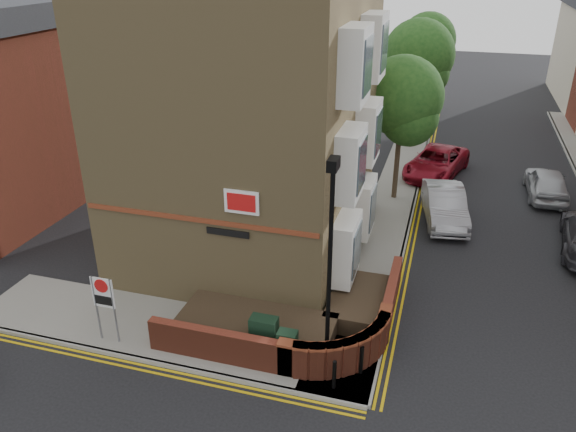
# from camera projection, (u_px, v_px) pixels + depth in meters

# --- Properties ---
(ground) EXTENTS (120.00, 120.00, 0.00)m
(ground) POSITION_uv_depth(u_px,v_px,m) (260.00, 386.00, 15.51)
(ground) COLOR black
(ground) RESTS_ON ground
(pavement_corner) EXTENTS (13.00, 3.00, 0.12)m
(pavement_corner) POSITION_uv_depth(u_px,v_px,m) (170.00, 330.00, 17.68)
(pavement_corner) COLOR gray
(pavement_corner) RESTS_ON ground
(pavement_main) EXTENTS (2.00, 32.00, 0.12)m
(pavement_main) POSITION_uv_depth(u_px,v_px,m) (398.00, 183.00, 28.81)
(pavement_main) COLOR gray
(pavement_main) RESTS_ON ground
(kerb_side) EXTENTS (13.00, 0.15, 0.12)m
(kerb_side) POSITION_uv_depth(u_px,v_px,m) (146.00, 361.00, 16.38)
(kerb_side) COLOR gray
(kerb_side) RESTS_ON ground
(kerb_main_near) EXTENTS (0.15, 32.00, 0.12)m
(kerb_main_near) POSITION_uv_depth(u_px,v_px,m) (418.00, 185.00, 28.56)
(kerb_main_near) COLOR gray
(kerb_main_near) RESTS_ON ground
(yellow_lines_side) EXTENTS (13.00, 0.28, 0.01)m
(yellow_lines_side) POSITION_uv_depth(u_px,v_px,m) (142.00, 368.00, 16.19)
(yellow_lines_side) COLOR gold
(yellow_lines_side) RESTS_ON ground
(yellow_lines_main) EXTENTS (0.28, 32.00, 0.01)m
(yellow_lines_main) POSITION_uv_depth(u_px,v_px,m) (423.00, 186.00, 28.51)
(yellow_lines_main) COLOR gold
(yellow_lines_main) RESTS_ON ground
(corner_building) EXTENTS (8.95, 10.40, 13.60)m
(corner_building) POSITION_uv_depth(u_px,v_px,m) (254.00, 91.00, 20.48)
(corner_building) COLOR olive
(corner_building) RESTS_ON ground
(garden_wall) EXTENTS (6.80, 6.00, 1.20)m
(garden_wall) POSITION_uv_depth(u_px,v_px,m) (286.00, 333.00, 17.67)
(garden_wall) COLOR maroon
(garden_wall) RESTS_ON ground
(lamppost) EXTENTS (0.25, 0.50, 6.30)m
(lamppost) POSITION_uv_depth(u_px,v_px,m) (330.00, 269.00, 14.69)
(lamppost) COLOR black
(lamppost) RESTS_ON pavement_corner
(utility_cabinet_large) EXTENTS (0.80, 0.45, 1.20)m
(utility_cabinet_large) POSITION_uv_depth(u_px,v_px,m) (264.00, 335.00, 16.40)
(utility_cabinet_large) COLOR black
(utility_cabinet_large) RESTS_ON pavement_corner
(utility_cabinet_small) EXTENTS (0.55, 0.40, 1.10)m
(utility_cabinet_small) POSITION_uv_depth(u_px,v_px,m) (287.00, 348.00, 15.96)
(utility_cabinet_small) COLOR black
(utility_cabinet_small) RESTS_ON pavement_corner
(bollard_near) EXTENTS (0.11, 0.11, 0.90)m
(bollard_near) POSITION_uv_depth(u_px,v_px,m) (334.00, 375.00, 15.09)
(bollard_near) COLOR black
(bollard_near) RESTS_ON pavement_corner
(bollard_far) EXTENTS (0.11, 0.11, 0.90)m
(bollard_far) POSITION_uv_depth(u_px,v_px,m) (361.00, 360.00, 15.63)
(bollard_far) COLOR black
(bollard_far) RESTS_ON pavement_corner
(zone_sign) EXTENTS (0.72, 0.07, 2.20)m
(zone_sign) POSITION_uv_depth(u_px,v_px,m) (104.00, 298.00, 16.51)
(zone_sign) COLOR slate
(zone_sign) RESTS_ON pavement_corner
(tree_near) EXTENTS (3.64, 3.65, 6.70)m
(tree_near) POSITION_uv_depth(u_px,v_px,m) (402.00, 103.00, 25.12)
(tree_near) COLOR #382B1E
(tree_near) RESTS_ON pavement_main
(tree_mid) EXTENTS (4.03, 4.03, 7.42)m
(tree_mid) POSITION_uv_depth(u_px,v_px,m) (418.00, 60.00, 31.83)
(tree_mid) COLOR #382B1E
(tree_mid) RESTS_ON pavement_main
(tree_far) EXTENTS (3.81, 3.81, 7.00)m
(tree_far) POSITION_uv_depth(u_px,v_px,m) (427.00, 45.00, 38.87)
(tree_far) COLOR #382B1E
(tree_far) RESTS_ON pavement_main
(traffic_light_assembly) EXTENTS (0.20, 0.16, 4.20)m
(traffic_light_assembly) POSITION_uv_depth(u_px,v_px,m) (425.00, 92.00, 35.32)
(traffic_light_assembly) COLOR black
(traffic_light_assembly) RESTS_ON pavement_main
(silver_car_near) EXTENTS (2.35, 4.80, 1.52)m
(silver_car_near) POSITION_uv_depth(u_px,v_px,m) (445.00, 205.00, 24.63)
(silver_car_near) COLOR #939399
(silver_car_near) RESTS_ON ground
(red_car_main) EXTENTS (3.59, 5.63, 1.44)m
(red_car_main) POSITION_uv_depth(u_px,v_px,m) (436.00, 162.00, 29.65)
(red_car_main) COLOR maroon
(red_car_main) RESTS_ON ground
(silver_car_far) EXTENTS (1.80, 4.31, 1.46)m
(silver_car_far) POSITION_uv_depth(u_px,v_px,m) (547.00, 183.00, 27.04)
(silver_car_far) COLOR #AAADB2
(silver_car_far) RESTS_ON ground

